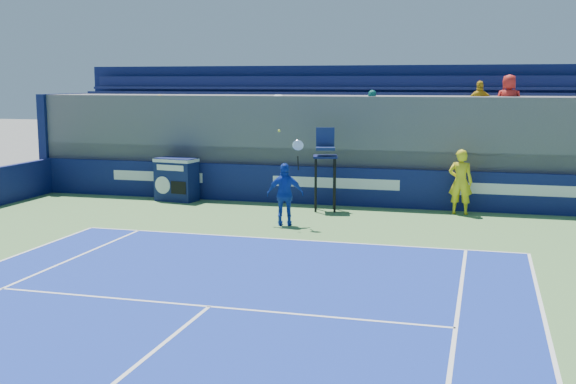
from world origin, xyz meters
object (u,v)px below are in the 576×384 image
(ball_person, at_px, (460,182))
(umpire_chair, at_px, (325,160))
(tennis_player, at_px, (285,194))
(match_clock, at_px, (177,178))

(ball_person, distance_m, umpire_chair, 3.98)
(tennis_player, bearing_deg, ball_person, 33.33)
(match_clock, height_order, umpire_chair, umpire_chair)
(tennis_player, bearing_deg, umpire_chair, 77.97)
(ball_person, height_order, umpire_chair, umpire_chair)
(umpire_chair, xyz_separation_m, tennis_player, (-0.53, -2.50, -0.67))
(tennis_player, bearing_deg, match_clock, 146.34)
(match_clock, xyz_separation_m, tennis_player, (4.47, -2.98, 0.11))
(match_clock, height_order, tennis_player, tennis_player)
(match_clock, distance_m, tennis_player, 5.38)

